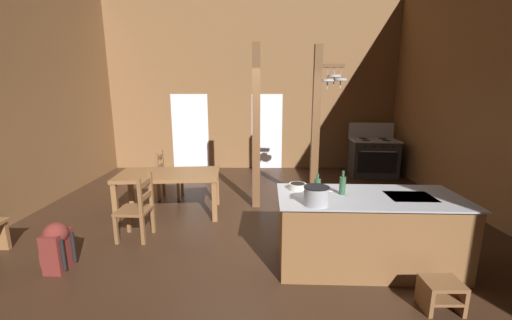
# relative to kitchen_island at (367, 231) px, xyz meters

# --- Properties ---
(ground_plane) EXTENTS (8.52, 9.54, 0.10)m
(ground_plane) POSITION_rel_kitchen_island_xyz_m (-1.43, 0.69, -0.49)
(ground_plane) COLOR #382316
(wall_back) EXTENTS (8.52, 0.14, 4.56)m
(wall_back) POSITION_rel_kitchen_island_xyz_m (-1.43, 5.13, 1.84)
(wall_back) COLOR brown
(wall_back) RESTS_ON ground_plane
(glazed_door_back_left) EXTENTS (1.00, 0.01, 2.05)m
(glazed_door_back_left) POSITION_rel_kitchen_island_xyz_m (-3.17, 5.06, 0.58)
(glazed_door_back_left) COLOR white
(glazed_door_back_left) RESTS_ON ground_plane
(glazed_panel_back_right) EXTENTS (0.84, 0.01, 2.05)m
(glazed_panel_back_right) POSITION_rel_kitchen_island_xyz_m (-1.04, 5.06, 0.58)
(glazed_panel_back_right) COLOR white
(glazed_panel_back_right) RESTS_ON ground_plane
(kitchen_island) EXTENTS (2.19, 1.04, 0.89)m
(kitchen_island) POSITION_rel_kitchen_island_xyz_m (0.00, 0.00, 0.00)
(kitchen_island) COLOR brown
(kitchen_island) RESTS_ON ground_plane
(stove_range) EXTENTS (1.21, 0.90, 1.32)m
(stove_range) POSITION_rel_kitchen_island_xyz_m (1.64, 4.24, 0.04)
(stove_range) COLOR #2D2D2D
(stove_range) RESTS_ON ground_plane
(support_post_with_pot_rack) EXTENTS (0.60, 0.25, 2.91)m
(support_post_with_pot_rack) POSITION_rel_kitchen_island_xyz_m (-0.21, 2.22, 1.14)
(support_post_with_pot_rack) COLOR brown
(support_post_with_pot_rack) RESTS_ON ground_plane
(support_post_center) EXTENTS (0.14, 0.14, 2.91)m
(support_post_center) POSITION_rel_kitchen_island_xyz_m (-1.34, 2.02, 1.01)
(support_post_center) COLOR brown
(support_post_center) RESTS_ON ground_plane
(step_stool) EXTENTS (0.36, 0.28, 0.30)m
(step_stool) POSITION_rel_kitchen_island_xyz_m (0.46, -0.81, -0.27)
(step_stool) COLOR brown
(step_stool) RESTS_ON ground_plane
(dining_table) EXTENTS (1.76, 1.02, 0.74)m
(dining_table) POSITION_rel_kitchen_island_xyz_m (-2.84, 1.65, 0.21)
(dining_table) COLOR brown
(dining_table) RESTS_ON ground_plane
(ladderback_chair_near_window) EXTENTS (0.45, 0.45, 0.95)m
(ladderback_chair_near_window) POSITION_rel_kitchen_island_xyz_m (-3.12, 2.50, 0.01)
(ladderback_chair_near_window) COLOR brown
(ladderback_chair_near_window) RESTS_ON ground_plane
(ladderback_chair_by_post) EXTENTS (0.46, 0.46, 0.95)m
(ladderback_chair_by_post) POSITION_rel_kitchen_island_xyz_m (-3.05, 0.71, 0.01)
(ladderback_chair_by_post) COLOR brown
(ladderback_chair_by_post) RESTS_ON ground_plane
(backpack) EXTENTS (0.31, 0.33, 0.60)m
(backpack) POSITION_rel_kitchen_island_xyz_m (-3.71, -0.11, -0.13)
(backpack) COLOR maroon
(backpack) RESTS_ON ground_plane
(stockpot_on_counter) EXTENTS (0.35, 0.28, 0.21)m
(stockpot_on_counter) POSITION_rel_kitchen_island_xyz_m (-0.69, -0.30, 0.55)
(stockpot_on_counter) COLOR #A8AAB2
(stockpot_on_counter) RESTS_ON kitchen_island
(mixing_bowl_on_counter) EXTENTS (0.22, 0.22, 0.08)m
(mixing_bowl_on_counter) POSITION_rel_kitchen_island_xyz_m (-0.82, 0.25, 0.49)
(mixing_bowl_on_counter) COLOR silver
(mixing_bowl_on_counter) RESTS_ON kitchen_island
(bottle_tall_on_counter) EXTENTS (0.07, 0.07, 0.29)m
(bottle_tall_on_counter) POSITION_rel_kitchen_island_xyz_m (-0.31, 0.06, 0.56)
(bottle_tall_on_counter) COLOR #2D5638
(bottle_tall_on_counter) RESTS_ON kitchen_island
(bottle_short_on_counter) EXTENTS (0.07, 0.07, 0.25)m
(bottle_short_on_counter) POSITION_rel_kitchen_island_xyz_m (-0.61, 0.08, 0.54)
(bottle_short_on_counter) COLOR #2D5638
(bottle_short_on_counter) RESTS_ON kitchen_island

